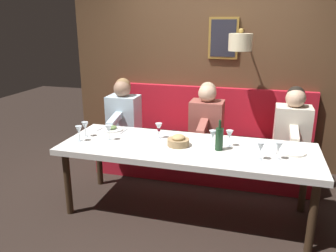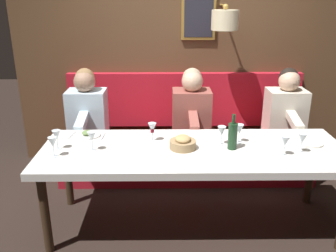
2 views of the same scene
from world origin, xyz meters
name	(u,v)px [view 1 (image 1 of 2)]	position (x,y,z in m)	size (l,w,h in m)	color
ground_plane	(186,212)	(0.00, 0.00, 0.00)	(12.00, 12.00, 0.00)	black
dining_table	(187,152)	(0.00, 0.00, 0.68)	(0.90, 2.54, 0.74)	silver
banquette_bench	(202,160)	(0.89, 0.00, 0.23)	(0.52, 2.74, 0.45)	red
back_wall_panel	(212,66)	(1.46, -0.01, 1.37)	(0.59, 3.94, 2.90)	brown
diner_nearest	(293,123)	(0.88, -1.05, 0.82)	(0.60, 0.40, 0.79)	beige
diner_near	(207,117)	(0.88, -0.05, 0.82)	(0.60, 0.40, 0.79)	#934C42
diner_middle	(123,111)	(0.88, 1.06, 0.82)	(0.60, 0.40, 0.79)	silver
place_setting_0	(293,152)	(0.10, -1.00, 0.75)	(0.24, 0.32, 0.01)	silver
place_setting_1	(113,129)	(0.29, 0.94, 0.75)	(0.24, 0.32, 0.05)	silver
wine_glass_0	(279,147)	(-0.10, -0.86, 0.86)	(0.07, 0.07, 0.16)	silver
wine_glass_1	(229,135)	(0.12, -0.40, 0.86)	(0.07, 0.07, 0.16)	silver
wine_glass_2	(213,135)	(0.08, -0.24, 0.86)	(0.07, 0.07, 0.16)	silver
wine_glass_3	(79,130)	(-0.15, 1.11, 0.86)	(0.07, 0.07, 0.16)	silver
wine_glass_4	(109,129)	(-0.03, 0.83, 0.86)	(0.07, 0.07, 0.16)	silver
wine_glass_5	(261,147)	(-0.15, -0.70, 0.86)	(0.07, 0.07, 0.16)	silver
wine_glass_6	(159,128)	(0.17, 0.35, 0.86)	(0.07, 0.07, 0.16)	silver
wine_glass_7	(85,126)	(0.00, 1.13, 0.86)	(0.07, 0.07, 0.16)	silver
wine_bottle	(219,139)	(-0.01, -0.32, 0.86)	(0.08, 0.08, 0.30)	#19381E
bread_bowl	(178,141)	(0.00, 0.09, 0.79)	(0.22, 0.22, 0.12)	#9E7F56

